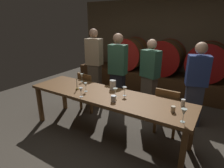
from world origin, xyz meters
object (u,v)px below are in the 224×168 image
object	(u,v)px
chair_left	(88,90)
cup_left	(113,99)
wine_barrel_left	(130,54)
guest_center_left	(118,71)
cup_right	(183,103)
guest_center_right	(150,77)
wine_glass_center_right	(115,90)
pitcher	(113,85)
wine_barrel_right	(207,62)
wine_barrel_center	(165,57)
dining_table	(106,98)
chair_right	(167,109)
candle_center	(77,86)
guest_far_left	(94,65)
wine_glass_far_right	(184,112)
wine_glass_left	(86,85)
guest_far_right	(196,85)
wine_glass_far_left	(82,76)
wine_glass_center_left	(81,90)
cup_center	(173,109)
wine_glass_right	(125,89)

from	to	relation	value
chair_left	cup_left	world-z (taller)	chair_left
wine_barrel_left	guest_center_left	size ratio (longest dim) A/B	0.56
cup_right	guest_center_left	bearing A→B (deg)	152.66
guest_center_right	wine_glass_center_right	distance (m)	1.24
pitcher	wine_barrel_right	bearing A→B (deg)	61.76
wine_barrel_center	cup_left	xyz separation A→B (m)	(0.07, -2.84, -0.16)
dining_table	chair_right	distance (m)	1.10
guest_center_left	candle_center	xyz separation A→B (m)	(-0.19, -1.13, -0.04)
wine_barrel_right	guest_far_left	bearing A→B (deg)	-147.62
wine_barrel_left	wine_glass_far_right	xyz separation A→B (m)	(2.20, -2.90, -0.08)
guest_far_left	wine_glass_left	world-z (taller)	guest_far_left
guest_far_right	candle_center	xyz separation A→B (m)	(-1.81, -1.25, 0.01)
wine_glass_far_left	wine_glass_far_right	size ratio (longest dim) A/B	0.92
candle_center	wine_glass_center_left	xyz separation A→B (m)	(0.29, -0.22, 0.05)
pitcher	candle_center	bearing A→B (deg)	-146.50
wine_glass_center_left	cup_left	size ratio (longest dim) A/B	1.62
chair_left	cup_right	xyz separation A→B (m)	(2.07, -0.36, 0.34)
chair_right	wine_glass_far_right	size ratio (longest dim) A/B	4.86
guest_center_right	cup_left	bearing A→B (deg)	105.97
wine_barrel_left	guest_center_right	world-z (taller)	guest_center_right
guest_center_right	wine_glass_center_right	size ratio (longest dim) A/B	11.02
guest_center_left	pitcher	xyz separation A→B (m)	(0.35, -0.77, -0.02)
wine_glass_center_right	candle_center	bearing A→B (deg)	-173.25
guest_far_right	cup_left	xyz separation A→B (m)	(-0.97, -1.35, -0.00)
wine_glass_center_left	cup_center	world-z (taller)	wine_glass_center_left
wine_barrel_left	cup_center	size ratio (longest dim) A/B	11.34
cup_right	chair_right	bearing A→B (deg)	129.71
cup_right	pitcher	bearing A→B (deg)	177.75
guest_far_left	guest_center_left	xyz separation A→B (m)	(0.74, -0.12, -0.04)
wine_glass_right	wine_glass_far_right	size ratio (longest dim) A/B	0.87
wine_barrel_right	guest_far_left	distance (m)	2.81
cup_center	wine_glass_left	bearing A→B (deg)	-178.46
wine_barrel_right	pitcher	xyz separation A→B (m)	(-1.28, -2.39, -0.13)
chair_right	candle_center	size ratio (longest dim) A/B	3.88
dining_table	chair_right	bearing A→B (deg)	32.58
chair_right	guest_center_left	distance (m)	1.42
wine_glass_center_left	dining_table	bearing A→B (deg)	47.72
wine_glass_far_right	wine_barrel_right	bearing A→B (deg)	91.09
chair_left	wine_glass_right	world-z (taller)	wine_glass_right
wine_barrel_right	cup_left	size ratio (longest dim) A/B	9.59
guest_far_right	wine_glass_right	size ratio (longest dim) A/B	10.30
guest_center_right	wine_barrel_left	bearing A→B (deg)	-32.17
guest_far_right	wine_glass_left	bearing A→B (deg)	19.75
wine_barrel_right	guest_far_left	xyz separation A→B (m)	(-2.37, -1.50, -0.07)
guest_center_left	guest_center_right	xyz separation A→B (m)	(0.68, 0.19, -0.06)
wine_barrel_right	candle_center	bearing A→B (deg)	-123.58
wine_barrel_left	wine_barrel_right	xyz separation A→B (m)	(2.15, 0.00, 0.00)
pitcher	wine_barrel_center	bearing A→B (deg)	84.68
chair_left	chair_right	world-z (taller)	same
wine_barrel_center	wine_glass_left	size ratio (longest dim) A/B	5.95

